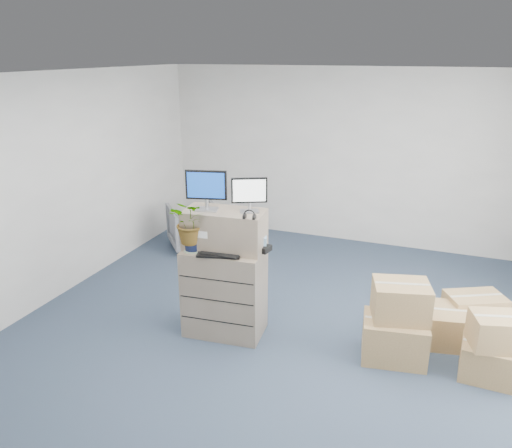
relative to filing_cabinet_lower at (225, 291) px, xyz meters
The scene contains 16 objects.
ground 0.80m from the filing_cabinet_lower, ahead, with size 7.00×7.00×0.00m, color #29374B.
wall_back 3.58m from the filing_cabinet_lower, 79.79° to the left, with size 6.00×0.02×2.80m, color silver.
filing_cabinet_lower is the anchor object (origin of this frame).
filing_cabinet_upper 0.71m from the filing_cabinet_lower, 95.16° to the left, with size 0.85×0.43×0.43m, color gray.
monitor_left 1.18m from the filing_cabinet_lower, behind, with size 0.43×0.22×0.43m.
monitor_right 1.17m from the filing_cabinet_lower, 20.10° to the left, with size 0.35×0.21×0.37m.
headphones 1.03m from the filing_cabinet_lower, 17.27° to the right, with size 0.12×0.12×0.01m, color black.
keyboard 0.53m from the filing_cabinet_lower, 81.79° to the right, with size 0.46×0.19×0.02m, color black.
mouse 0.63m from the filing_cabinet_lower, 11.47° to the right, with size 0.10×0.06×0.03m, color silver.
water_bottle 0.62m from the filing_cabinet_lower, 19.33° to the left, with size 0.07×0.07×0.23m, color #94989D.
phone_dock 0.54m from the filing_cabinet_lower, 112.88° to the left, with size 0.06×0.05×0.13m.
external_drive 0.66m from the filing_cabinet_lower, 17.53° to the left, with size 0.20×0.15×0.06m, color black.
tissue_box 0.69m from the filing_cabinet_lower, 21.89° to the left, with size 0.23×0.12×0.09m, color #3987C1.
potted_plant 0.83m from the filing_cabinet_lower, 154.10° to the right, with size 0.53×0.56×0.46m.
office_chair 2.66m from the filing_cabinet_lower, 125.28° to the left, with size 0.75×0.70×0.77m, color slate.
cardboard_boxes 2.31m from the filing_cabinet_lower, 10.73° to the left, with size 1.50×1.49×0.82m.
Camera 1 is at (1.50, -4.40, 3.02)m, focal length 35.00 mm.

